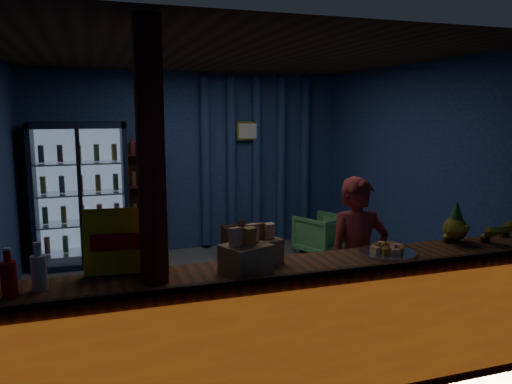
% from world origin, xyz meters
% --- Properties ---
extents(ground, '(4.60, 4.60, 0.00)m').
position_xyz_m(ground, '(0.00, 0.00, 0.00)').
color(ground, '#515154').
rests_on(ground, ground).
extents(room_walls, '(4.60, 4.60, 4.60)m').
position_xyz_m(room_walls, '(0.00, 0.00, 1.57)').
color(room_walls, navy).
rests_on(room_walls, ground).
extents(counter, '(4.40, 0.57, 0.99)m').
position_xyz_m(counter, '(0.00, -1.91, 0.48)').
color(counter, brown).
rests_on(counter, ground).
extents(support_post, '(0.16, 0.16, 2.60)m').
position_xyz_m(support_post, '(-1.05, -1.90, 1.30)').
color(support_post, maroon).
rests_on(support_post, ground).
extents(beverage_cooler, '(1.20, 0.62, 1.90)m').
position_xyz_m(beverage_cooler, '(-1.55, 1.92, 0.93)').
color(beverage_cooler, black).
rests_on(beverage_cooler, ground).
extents(bottle_shelf, '(0.50, 0.28, 1.60)m').
position_xyz_m(bottle_shelf, '(-0.70, 2.06, 0.79)').
color(bottle_shelf, '#391C12').
rests_on(bottle_shelf, ground).
extents(curtain_folds, '(1.74, 0.14, 2.50)m').
position_xyz_m(curtain_folds, '(1.00, 2.14, 1.30)').
color(curtain_folds, navy).
rests_on(curtain_folds, room_walls).
extents(framed_picture, '(0.36, 0.04, 0.28)m').
position_xyz_m(framed_picture, '(0.85, 2.10, 1.75)').
color(framed_picture, gold).
rests_on(framed_picture, room_walls).
extents(shopkeeper, '(0.58, 0.42, 1.48)m').
position_xyz_m(shopkeeper, '(0.74, -1.39, 0.74)').
color(shopkeeper, maroon).
rests_on(shopkeeper, ground).
extents(green_chair, '(0.82, 0.83, 0.57)m').
position_xyz_m(green_chair, '(1.71, 1.33, 0.29)').
color(green_chair, '#55AA58').
rests_on(green_chair, ground).
extents(side_table, '(0.51, 0.38, 0.54)m').
position_xyz_m(side_table, '(0.55, 1.46, 0.23)').
color(side_table, '#391C12').
rests_on(side_table, ground).
extents(yellow_sign, '(0.56, 0.17, 0.44)m').
position_xyz_m(yellow_sign, '(-1.20, -1.68, 1.17)').
color(yellow_sign, '#F5F30C').
rests_on(yellow_sign, counter).
extents(soda_bottles, '(0.40, 0.17, 0.30)m').
position_xyz_m(soda_bottles, '(-1.89, -1.88, 1.07)').
color(soda_bottles, '#BE0C0C').
rests_on(soda_bottles, counter).
extents(snack_box_left, '(0.37, 0.35, 0.32)m').
position_xyz_m(snack_box_left, '(-0.44, -1.94, 1.06)').
color(snack_box_left, '#AB8652').
rests_on(snack_box_left, counter).
extents(snack_box_centre, '(0.32, 0.29, 0.29)m').
position_xyz_m(snack_box_centre, '(-0.28, -1.75, 1.05)').
color(snack_box_centre, '#AB8652').
rests_on(snack_box_centre, counter).
extents(pastry_tray, '(0.44, 0.44, 0.07)m').
position_xyz_m(pastry_tray, '(0.71, -1.86, 0.97)').
color(pastry_tray, silver).
rests_on(pastry_tray, counter).
extents(banana_bunches, '(0.87, 0.32, 0.19)m').
position_xyz_m(banana_bunches, '(1.69, -1.79, 1.04)').
color(banana_bunches, gold).
rests_on(banana_bunches, counter).
extents(pineapple, '(0.20, 0.20, 0.34)m').
position_xyz_m(pineapple, '(1.46, -1.71, 1.09)').
color(pineapple, olive).
rests_on(pineapple, counter).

